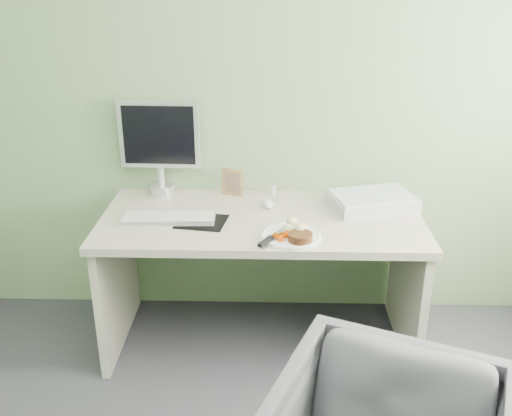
{
  "coord_description": "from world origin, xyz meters",
  "views": [
    {
      "loc": [
        0.04,
        -0.98,
        1.87
      ],
      "look_at": [
        -0.02,
        1.5,
        0.83
      ],
      "focal_mm": 40.0,
      "sensor_mm": 36.0,
      "label": 1
    }
  ],
  "objects_px": {
    "desk": "(261,250)",
    "scanner": "(372,202)",
    "monitor": "(160,142)",
    "plate": "(291,236)"
  },
  "relations": [
    {
      "from": "plate",
      "to": "scanner",
      "type": "xyz_separation_m",
      "value": [
        0.43,
        0.37,
        0.03
      ]
    },
    {
      "from": "desk",
      "to": "scanner",
      "type": "height_order",
      "value": "scanner"
    },
    {
      "from": "plate",
      "to": "scanner",
      "type": "distance_m",
      "value": 0.57
    },
    {
      "from": "desk",
      "to": "scanner",
      "type": "distance_m",
      "value": 0.62
    },
    {
      "from": "monitor",
      "to": "scanner",
      "type": "bearing_deg",
      "value": -7.1
    },
    {
      "from": "scanner",
      "to": "monitor",
      "type": "xyz_separation_m",
      "value": [
        -1.12,
        0.18,
        0.26
      ]
    },
    {
      "from": "desk",
      "to": "monitor",
      "type": "distance_m",
      "value": 0.79
    },
    {
      "from": "scanner",
      "to": "monitor",
      "type": "bearing_deg",
      "value": 156.09
    },
    {
      "from": "plate",
      "to": "monitor",
      "type": "bearing_deg",
      "value": 141.48
    },
    {
      "from": "desk",
      "to": "plate",
      "type": "distance_m",
      "value": 0.34
    }
  ]
}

